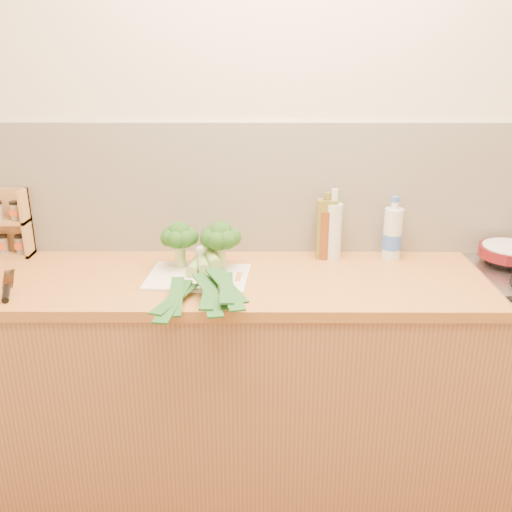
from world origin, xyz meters
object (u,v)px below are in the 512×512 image
(chopping_board, at_px, (198,277))
(spice_rack, at_px, (2,227))
(chefs_knife, at_px, (7,290))
(skillet, at_px, (512,251))

(chopping_board, relative_size, spice_rack, 1.33)
(chefs_knife, height_order, spice_rack, spice_rack)
(chopping_board, bearing_deg, skillet, 11.16)
(chefs_knife, relative_size, spice_rack, 1.13)
(chopping_board, xyz_separation_m, skillet, (1.23, 0.14, 0.05))
(spice_rack, bearing_deg, chefs_knife, -67.00)
(skillet, bearing_deg, chopping_board, -177.53)
(chefs_knife, bearing_deg, skillet, -12.05)
(chopping_board, height_order, skillet, skillet)
(chopping_board, bearing_deg, chefs_knife, -164.31)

